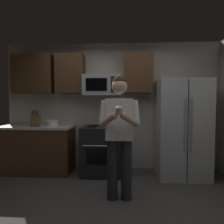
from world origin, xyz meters
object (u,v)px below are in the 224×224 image
at_px(microwave, 102,85).
at_px(bowl_large_white, 52,123).
at_px(refrigerator, 181,128).
at_px(cupcake, 119,110).
at_px(knife_block, 36,120).
at_px(oven_range, 102,150).
at_px(person, 119,130).

distance_m(microwave, bowl_large_white, 1.24).
distance_m(microwave, refrigerator, 1.72).
bearing_deg(microwave, cupcake, -75.95).
relative_size(knife_block, bowl_large_white, 1.30).
relative_size(oven_range, microwave, 1.26).
xyz_separation_m(knife_block, cupcake, (1.66, -1.29, 0.26)).
xyz_separation_m(knife_block, bowl_large_white, (0.31, 0.02, -0.05)).
height_order(knife_block, person, person).
distance_m(knife_block, cupcake, 2.12).
relative_size(knife_block, person, 0.18).
relative_size(oven_range, person, 0.53).
distance_m(microwave, knife_block, 1.47).
relative_size(refrigerator, bowl_large_white, 7.32).
bearing_deg(oven_range, person, -70.02).
bearing_deg(knife_block, person, -30.14).
distance_m(oven_range, bowl_large_white, 1.11).
distance_m(microwave, person, 1.37).
bearing_deg(person, knife_block, 149.86).
height_order(oven_range, refrigerator, refrigerator).
bearing_deg(cupcake, person, 90.00).
height_order(refrigerator, person, refrigerator).
relative_size(person, cupcake, 10.13).
height_order(refrigerator, knife_block, refrigerator).
bearing_deg(cupcake, bowl_large_white, 135.69).
xyz_separation_m(oven_range, cupcake, (0.36, -1.32, 0.83)).
bearing_deg(person, cupcake, -90.00).
relative_size(refrigerator, knife_block, 5.63).
bearing_deg(knife_block, refrigerator, -0.20).
bearing_deg(bowl_large_white, cupcake, -44.31).
relative_size(bowl_large_white, cupcake, 1.41).
xyz_separation_m(knife_block, person, (1.66, -0.96, -0.04)).
xyz_separation_m(microwave, person, (0.36, -1.11, -0.72)).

